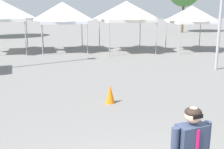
% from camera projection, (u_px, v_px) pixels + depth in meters
% --- Properties ---
extents(canopy_tent_left_of_center, '(3.45, 3.45, 3.60)m').
position_uv_depth(canopy_tent_left_of_center, '(0.00, 10.00, 18.69)').
color(canopy_tent_left_of_center, '#9E9EA3').
rests_on(canopy_tent_left_of_center, ground).
extents(canopy_tent_far_right, '(3.22, 3.22, 3.45)m').
position_uv_depth(canopy_tent_far_right, '(63.00, 13.00, 19.51)').
color(canopy_tent_far_right, '#9E9EA3').
rests_on(canopy_tent_far_right, ground).
extents(canopy_tent_behind_center, '(3.53, 3.53, 3.50)m').
position_uv_depth(canopy_tent_behind_center, '(126.00, 11.00, 19.24)').
color(canopy_tent_behind_center, '#9E9EA3').
rests_on(canopy_tent_behind_center, ground).
extents(canopy_tent_far_left, '(2.99, 2.99, 3.19)m').
position_uv_depth(canopy_tent_far_left, '(192.00, 15.00, 19.63)').
color(canopy_tent_far_left, '#9E9EA3').
rests_on(canopy_tent_far_left, ground).
extents(traffic_cone_near_barrier, '(0.32, 0.32, 0.63)m').
position_uv_depth(traffic_cone_near_barrier, '(110.00, 94.00, 9.20)').
color(traffic_cone_near_barrier, orange).
rests_on(traffic_cone_near_barrier, ground).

